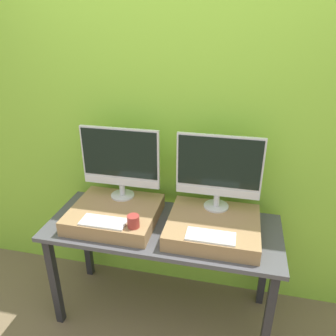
{
  "coord_description": "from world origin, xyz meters",
  "views": [
    {
      "loc": [
        0.44,
        -1.44,
        2.02
      ],
      "look_at": [
        0.0,
        0.47,
        1.12
      ],
      "focal_mm": 35.0,
      "sensor_mm": 36.0,
      "label": 1
    }
  ],
  "objects_px": {
    "keyboard_left": "(104,222)",
    "monitor_right": "(219,169)",
    "monitor_left": "(120,160)",
    "mug": "(133,221)",
    "keyboard_right": "(211,236)"
  },
  "relations": [
    {
      "from": "monitor_left",
      "to": "keyboard_right",
      "type": "relative_size",
      "value": 1.91
    },
    {
      "from": "mug",
      "to": "monitor_left",
      "type": "bearing_deg",
      "value": 119.73
    },
    {
      "from": "keyboard_left",
      "to": "mug",
      "type": "distance_m",
      "value": 0.2
    },
    {
      "from": "monitor_right",
      "to": "keyboard_left",
      "type": "bearing_deg",
      "value": -152.7
    },
    {
      "from": "keyboard_left",
      "to": "monitor_right",
      "type": "bearing_deg",
      "value": 27.3
    },
    {
      "from": "keyboard_right",
      "to": "monitor_right",
      "type": "bearing_deg",
      "value": 90.0
    },
    {
      "from": "mug",
      "to": "keyboard_left",
      "type": "bearing_deg",
      "value": 180.0
    },
    {
      "from": "monitor_left",
      "to": "keyboard_left",
      "type": "height_order",
      "value": "monitor_left"
    },
    {
      "from": "monitor_left",
      "to": "keyboard_left",
      "type": "xyz_separation_m",
      "value": [
        0.0,
        -0.34,
        -0.27
      ]
    },
    {
      "from": "keyboard_left",
      "to": "monitor_right",
      "type": "distance_m",
      "value": 0.79
    },
    {
      "from": "keyboard_left",
      "to": "mug",
      "type": "xyz_separation_m",
      "value": [
        0.2,
        -0.0,
        0.03
      ]
    },
    {
      "from": "mug",
      "to": "monitor_right",
      "type": "bearing_deg",
      "value": 36.2
    },
    {
      "from": "monitor_right",
      "to": "keyboard_right",
      "type": "distance_m",
      "value": 0.44
    },
    {
      "from": "mug",
      "to": "monitor_right",
      "type": "relative_size",
      "value": 0.14
    },
    {
      "from": "monitor_left",
      "to": "monitor_right",
      "type": "bearing_deg",
      "value": 0.0
    }
  ]
}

